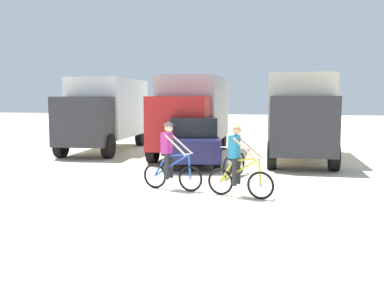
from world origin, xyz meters
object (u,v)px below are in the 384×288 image
object	(u,v)px
box_truck_white_box	(106,110)
cyclist_orange_shirt	(170,158)
box_truck_cream_rv	(300,112)
sedan_parked	(193,141)
bicycle_spare	(234,164)
box_truck_grey_hauler	(193,111)
cyclist_cowboy_hat	(238,163)

from	to	relation	value
box_truck_white_box	cyclist_orange_shirt	xyz separation A→B (m)	(5.41, -7.98, -1.03)
box_truck_cream_rv	sedan_parked	bearing A→B (deg)	-147.13
box_truck_cream_rv	bicycle_spare	xyz separation A→B (m)	(-2.01, -4.46, -1.48)
box_truck_grey_hauler	box_truck_cream_rv	bearing A→B (deg)	-5.81
box_truck_white_box	cyclist_cowboy_hat	xyz separation A→B (m)	(7.26, -8.43, -1.03)
sedan_parked	cyclist_orange_shirt	xyz separation A→B (m)	(0.40, -4.42, -0.04)
box_truck_white_box	sedan_parked	xyz separation A→B (m)	(5.01, -3.56, -0.99)
cyclist_orange_shirt	bicycle_spare	xyz separation A→B (m)	(1.38, 2.41, -0.45)
box_truck_grey_hauler	cyclist_cowboy_hat	bearing A→B (deg)	-69.20
box_truck_white_box	cyclist_cowboy_hat	size ratio (longest dim) A/B	3.80
box_truck_grey_hauler	cyclist_orange_shirt	world-z (taller)	box_truck_grey_hauler
box_truck_white_box	box_truck_cream_rv	xyz separation A→B (m)	(8.80, -1.11, 0.00)
box_truck_grey_hauler	cyclist_cowboy_hat	distance (m)	8.38
sedan_parked	cyclist_cowboy_hat	bearing A→B (deg)	-65.16
box_truck_white_box	sedan_parked	bearing A→B (deg)	-35.41
box_truck_grey_hauler	sedan_parked	bearing A→B (deg)	-76.48
cyclist_cowboy_hat	sedan_parked	bearing A→B (deg)	114.84
cyclist_cowboy_hat	box_truck_grey_hauler	bearing A→B (deg)	110.80
box_truck_grey_hauler	bicycle_spare	xyz separation A→B (m)	(2.48, -4.92, -1.48)
sedan_parked	bicycle_spare	xyz separation A→B (m)	(1.78, -2.01, -0.48)
sedan_parked	cyclist_cowboy_hat	distance (m)	5.36
box_truck_cream_rv	bicycle_spare	world-z (taller)	box_truck_cream_rv
box_truck_cream_rv	sedan_parked	xyz separation A→B (m)	(-3.79, -2.45, -0.99)
bicycle_spare	cyclist_orange_shirt	bearing A→B (deg)	-119.76
sedan_parked	bicycle_spare	world-z (taller)	sedan_parked
box_truck_grey_hauler	cyclist_orange_shirt	distance (m)	7.48
box_truck_white_box	sedan_parked	size ratio (longest dim) A/B	1.54
box_truck_grey_hauler	sedan_parked	size ratio (longest dim) A/B	1.52
cyclist_cowboy_hat	bicycle_spare	xyz separation A→B (m)	(-0.47, 2.85, -0.45)
box_truck_white_box	box_truck_cream_rv	world-z (taller)	same
box_truck_white_box	bicycle_spare	size ratio (longest dim) A/B	4.10
box_truck_white_box	bicycle_spare	distance (m)	8.91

